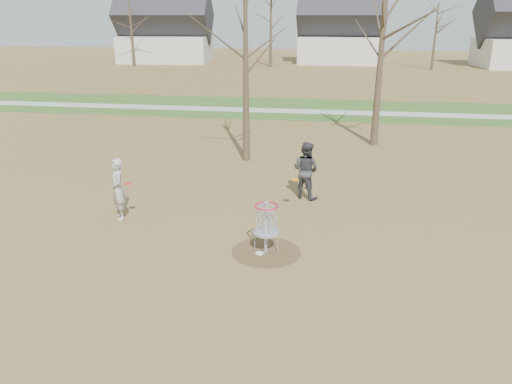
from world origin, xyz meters
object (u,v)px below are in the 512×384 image
at_px(disc_grounded, 260,253).
at_px(player_standing, 118,189).
at_px(player_throwing, 306,170).
at_px(disc_golf_basket, 266,220).

bearing_deg(disc_grounded, player_standing, 159.16).
xyz_separation_m(player_throwing, disc_grounded, (-0.88, -4.39, -0.94)).
xyz_separation_m(disc_grounded, disc_golf_basket, (0.15, 0.13, 0.89)).
height_order(disc_grounded, disc_golf_basket, disc_golf_basket).
bearing_deg(disc_golf_basket, player_throwing, 80.26).
relative_size(player_standing, disc_golf_basket, 1.38).
relative_size(player_standing, disc_grounded, 8.45).
relative_size(player_standing, player_throwing, 0.97).
distance_m(player_standing, disc_golf_basket, 4.92).
xyz_separation_m(player_standing, disc_grounded, (4.51, -1.72, -0.91)).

